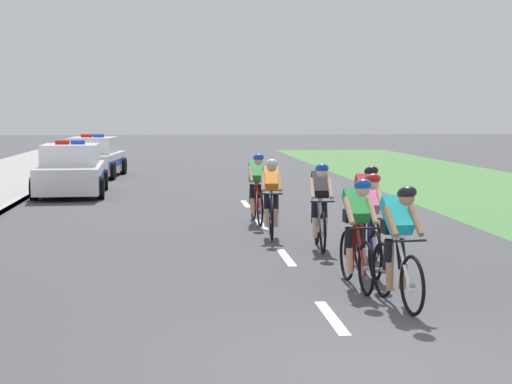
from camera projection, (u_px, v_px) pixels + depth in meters
name	position (u px, v px, depth m)	size (l,w,h in m)	color
ground_plane	(372.00, 371.00, 7.64)	(160.00, 160.00, 0.00)	#424247
kerb_edge	(12.00, 204.00, 20.93)	(0.16, 60.00, 0.13)	#9E9E99
lane_markings_centre	(286.00, 257.00, 13.60)	(0.14, 17.60, 0.01)	white
cyclist_lead	(398.00, 244.00, 10.12)	(0.45, 1.72, 1.56)	black
cyclist_second	(357.00, 231.00, 11.18)	(0.43, 1.72, 1.56)	black
cyclist_third	(368.00, 222.00, 12.14)	(0.42, 1.72, 1.56)	black
cyclist_fourth	(367.00, 209.00, 13.75)	(0.42, 1.72, 1.56)	black
cyclist_fifth	(320.00, 205.00, 14.40)	(0.44, 1.72, 1.56)	black
cyclist_sixth	(271.00, 197.00, 15.73)	(0.44, 1.72, 1.56)	black
cyclist_seventh	(257.00, 187.00, 17.69)	(0.43, 1.72, 1.56)	black
police_car_nearest	(71.00, 172.00, 23.84)	(2.15, 4.47, 1.59)	white
police_car_second	(94.00, 159.00, 30.37)	(2.27, 4.53, 1.59)	white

